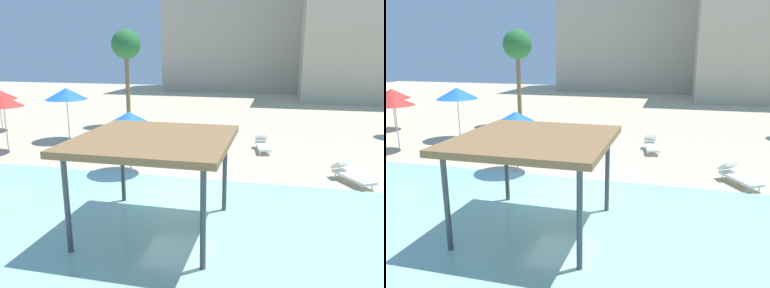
# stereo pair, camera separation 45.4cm
# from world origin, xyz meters

# --- Properties ---
(ground_plane) EXTENTS (80.00, 80.00, 0.00)m
(ground_plane) POSITION_xyz_m (0.00, 0.00, 0.00)
(ground_plane) COLOR beige
(lagoon_water) EXTENTS (44.00, 13.50, 0.04)m
(lagoon_water) POSITION_xyz_m (0.00, -5.25, 0.02)
(lagoon_water) COLOR #99D1C6
(lagoon_water) RESTS_ON ground
(shade_pavilion) EXTENTS (4.09, 4.09, 2.71)m
(shade_pavilion) POSITION_xyz_m (0.14, -2.92, 2.54)
(shade_pavilion) COLOR #42474C
(shade_pavilion) RESTS_ON ground
(beach_umbrella_blue_0) EXTENTS (2.27, 2.27, 2.92)m
(beach_umbrella_blue_0) POSITION_xyz_m (-8.10, 6.42, 2.61)
(beach_umbrella_blue_0) COLOR silver
(beach_umbrella_blue_0) RESTS_ON ground
(beach_umbrella_blue_1) EXTENTS (2.12, 2.12, 2.54)m
(beach_umbrella_blue_1) POSITION_xyz_m (-2.52, 1.77, 2.25)
(beach_umbrella_blue_1) COLOR silver
(beach_umbrella_blue_1) RESTS_ON ground
(beach_umbrella_red_2) EXTENTS (2.19, 2.19, 2.58)m
(beach_umbrella_red_2) POSITION_xyz_m (-13.57, 7.74, 2.28)
(beach_umbrella_red_2) COLOR silver
(beach_umbrella_red_2) RESTS_ON ground
(beach_umbrella_red_4) EXTENTS (1.91, 1.91, 2.80)m
(beach_umbrella_red_4) POSITION_xyz_m (-9.74, 3.45, 2.53)
(beach_umbrella_red_4) COLOR silver
(beach_umbrella_red_4) RESTS_ON ground
(lounge_chair_1) EXTENTS (0.68, 1.92, 0.74)m
(lounge_chair_1) POSITION_xyz_m (-0.12, 4.13, 0.33)
(lounge_chair_1) COLOR white
(lounge_chair_1) RESTS_ON ground
(lounge_chair_2) EXTENTS (0.67, 1.92, 0.74)m
(lounge_chair_2) POSITION_xyz_m (-2.06, 7.73, 0.33)
(lounge_chair_2) COLOR white
(lounge_chair_2) RESTS_ON ground
(lounge_chair_3) EXTENTS (1.50, 1.93, 0.74)m
(lounge_chair_3) POSITION_xyz_m (6.17, 2.52, 0.33)
(lounge_chair_3) COLOR white
(lounge_chair_3) RESTS_ON ground
(lounge_chair_5) EXTENTS (0.91, 1.97, 0.74)m
(lounge_chair_5) POSITION_xyz_m (2.65, 6.54, 0.33)
(lounge_chair_5) COLOR white
(lounge_chair_5) RESTS_ON ground
(palm_tree_1) EXTENTS (1.90, 1.90, 6.25)m
(palm_tree_1) POSITION_xyz_m (-6.51, 11.34, 5.15)
(palm_tree_1) COLOR brown
(palm_tree_1) RESTS_ON ground
(hotel_block_0) EXTENTS (17.60, 10.44, 18.91)m
(hotel_block_0) POSITION_xyz_m (-1.89, 37.33, 9.46)
(hotel_block_0) COLOR #B2A893
(hotel_block_0) RESTS_ON ground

